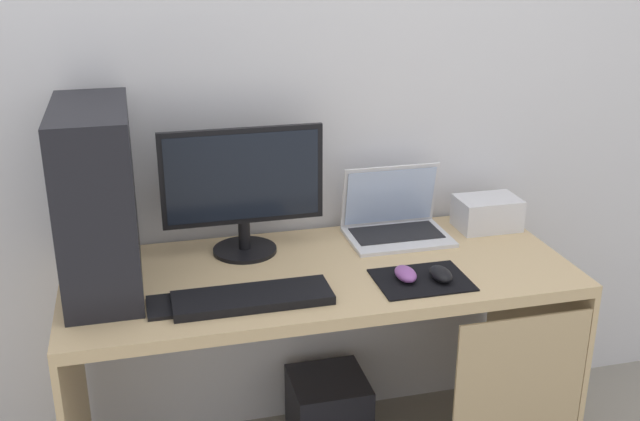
{
  "coord_description": "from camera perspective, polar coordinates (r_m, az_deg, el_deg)",
  "views": [
    {
      "loc": [
        -0.49,
        -1.92,
        1.65
      ],
      "look_at": [
        0.0,
        0.0,
        0.9
      ],
      "focal_mm": 42.21,
      "sensor_mm": 36.0,
      "label": 1
    }
  ],
  "objects": [
    {
      "name": "wall_back",
      "position": [
        2.35,
        -2.05,
        12.04
      ],
      "size": [
        4.0,
        0.05,
        2.6
      ],
      "color": "silver",
      "rests_on": "ground_plane"
    },
    {
      "name": "desk",
      "position": [
        2.25,
        0.54,
        -7.8
      ],
      "size": [
        1.46,
        0.61,
        0.72
      ],
      "color": "tan",
      "rests_on": "ground_plane"
    },
    {
      "name": "pc_tower",
      "position": [
        2.08,
        -16.52,
        0.83
      ],
      "size": [
        0.2,
        0.45,
        0.5
      ],
      "primitive_type": "cube",
      "color": "black",
      "rests_on": "desk"
    },
    {
      "name": "monitor",
      "position": [
        2.23,
        -5.86,
        1.65
      ],
      "size": [
        0.48,
        0.19,
        0.39
      ],
      "color": "black",
      "rests_on": "desk"
    },
    {
      "name": "laptop",
      "position": [
        2.42,
        5.72,
        -0.89
      ],
      "size": [
        0.32,
        0.23,
        0.22
      ],
      "color": "silver",
      "rests_on": "desk"
    },
    {
      "name": "projector",
      "position": [
        2.52,
        12.56,
        -0.18
      ],
      "size": [
        0.2,
        0.14,
        0.1
      ],
      "primitive_type": "cube",
      "color": "silver",
      "rests_on": "desk"
    },
    {
      "name": "keyboard",
      "position": [
        2.0,
        -5.15,
        -6.61
      ],
      "size": [
        0.42,
        0.14,
        0.02
      ],
      "primitive_type": "cube",
      "color": "black",
      "rests_on": "desk"
    },
    {
      "name": "mousepad",
      "position": [
        2.13,
        7.71,
        -5.24
      ],
      "size": [
        0.26,
        0.2,
        0.0
      ],
      "primitive_type": "cube",
      "color": "black",
      "rests_on": "desk"
    },
    {
      "name": "mouse_left",
      "position": [
        2.12,
        6.5,
        -4.79
      ],
      "size": [
        0.06,
        0.1,
        0.03
      ],
      "primitive_type": "ellipsoid",
      "color": "#8C4C99",
      "rests_on": "mousepad"
    },
    {
      "name": "mouse_right",
      "position": [
        2.13,
        9.14,
        -4.77
      ],
      "size": [
        0.06,
        0.1,
        0.03
      ],
      "primitive_type": "ellipsoid",
      "color": "black",
      "rests_on": "mousepad"
    },
    {
      "name": "cell_phone",
      "position": [
        2.01,
        -12.01,
        -7.17
      ],
      "size": [
        0.07,
        0.13,
        0.01
      ],
      "primitive_type": "cube",
      "color": "black",
      "rests_on": "desk"
    },
    {
      "name": "subwoofer",
      "position": [
        2.63,
        0.63,
        -14.91
      ],
      "size": [
        0.25,
        0.25,
        0.25
      ],
      "primitive_type": "cube",
      "color": "black",
      "rests_on": "ground_plane"
    }
  ]
}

